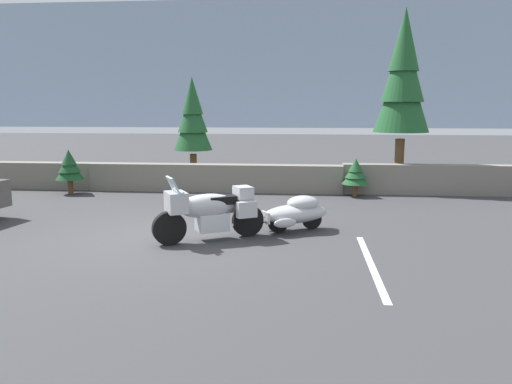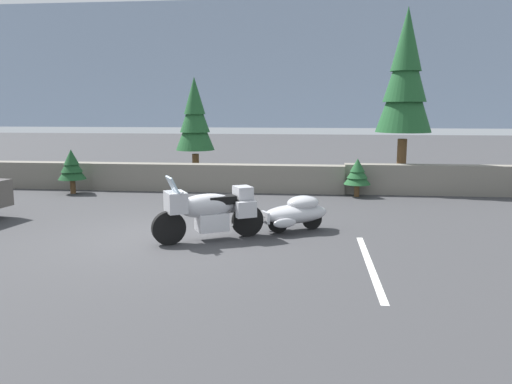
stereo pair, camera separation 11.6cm
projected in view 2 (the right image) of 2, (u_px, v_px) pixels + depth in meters
ground_plane at (167, 236)px, 10.43m from camera, size 80.00×80.00×0.00m
stone_guard_wall at (215, 177)px, 16.01m from camera, size 24.00×0.58×0.92m
distant_ridgeline at (296, 80)px, 103.02m from camera, size 240.00×80.00×16.00m
touring_motorcycle at (209, 210)px, 10.03m from camera, size 2.08×1.41×1.33m
car_shaped_trailer at (296, 212)px, 10.83m from camera, size 2.10×1.40×0.76m
pine_tree_tall at (405, 77)px, 15.71m from camera, size 1.73×1.73×5.69m
pine_tree_secondary at (195, 118)px, 17.10m from camera, size 1.31×1.31×3.65m
pine_sapling_near at (357, 173)px, 14.96m from camera, size 0.80×0.80×1.14m
pine_sapling_farther at (72, 166)px, 15.49m from camera, size 0.84×0.84×1.36m
parking_stripe_marker at (370, 265)px, 8.55m from camera, size 0.12×3.60×0.01m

